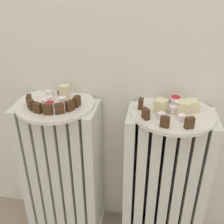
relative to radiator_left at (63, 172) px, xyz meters
name	(u,v)px	position (x,y,z in m)	size (l,w,h in m)	color
radiator_left	(63,172)	(0.00, 0.00, 0.00)	(0.31, 0.16, 0.60)	silver
radiator_right	(164,184)	(0.41, 0.00, 0.00)	(0.31, 0.16, 0.60)	silver
plate_left	(55,104)	(0.00, 0.00, 0.31)	(0.28, 0.28, 0.01)	silver
plate_right	(173,113)	(0.41, 0.00, 0.31)	(0.28, 0.28, 0.01)	silver
dark_cake_slice_left_0	(29,100)	(-0.08, -0.03, 0.34)	(0.03, 0.02, 0.04)	#472B19
dark_cake_slice_left_1	(31,105)	(-0.06, -0.06, 0.34)	(0.03, 0.02, 0.04)	#472B19
dark_cake_slice_left_2	(37,108)	(-0.03, -0.08, 0.34)	(0.03, 0.02, 0.04)	#472B19
dark_cake_slice_left_3	(48,109)	(0.01, -0.09, 0.34)	(0.03, 0.02, 0.04)	#472B19
dark_cake_slice_left_4	(59,109)	(0.04, -0.07, 0.34)	(0.03, 0.02, 0.04)	#472B19
dark_cake_slice_left_5	(70,106)	(0.07, -0.05, 0.34)	(0.03, 0.02, 0.04)	#472B19
dark_cake_slice_left_6	(77,101)	(0.09, -0.01, 0.34)	(0.03, 0.02, 0.04)	#472B19
marble_cake_slice_left_0	(65,91)	(0.02, 0.04, 0.34)	(0.04, 0.03, 0.05)	beige
turkish_delight_left_0	(50,99)	(-0.02, 0.00, 0.33)	(0.02, 0.02, 0.02)	white
turkish_delight_left_1	(63,101)	(0.03, -0.01, 0.33)	(0.03, 0.03, 0.03)	white
turkish_delight_left_2	(50,94)	(-0.04, 0.04, 0.33)	(0.02, 0.02, 0.02)	white
turkish_delight_left_3	(45,102)	(-0.03, -0.02, 0.33)	(0.02, 0.02, 0.02)	white
medjool_date_left_0	(77,97)	(0.07, 0.04, 0.33)	(0.03, 0.02, 0.02)	#4C2814
medjool_date_left_1	(59,92)	(-0.01, 0.07, 0.33)	(0.03, 0.01, 0.02)	#4C2814
jam_bowl_left	(50,105)	(0.00, -0.04, 0.33)	(0.04, 0.04, 0.02)	white
dark_cake_slice_right_0	(141,104)	(0.30, 0.01, 0.34)	(0.03, 0.01, 0.04)	#472B19
dark_cake_slice_right_1	(146,114)	(0.32, -0.06, 0.34)	(0.03, 0.01, 0.04)	#472B19
dark_cake_slice_right_2	(165,122)	(0.38, -0.10, 0.34)	(0.03, 0.01, 0.04)	#472B19
dark_cake_slice_right_3	(189,123)	(0.45, -0.10, 0.34)	(0.03, 0.01, 0.04)	#472B19
marble_cake_slice_right_0	(184,109)	(0.44, -0.02, 0.34)	(0.04, 0.04, 0.05)	beige
marble_cake_slice_right_1	(192,105)	(0.47, 0.02, 0.34)	(0.04, 0.04, 0.04)	beige
marble_cake_slice_right_2	(161,106)	(0.37, -0.02, 0.34)	(0.04, 0.04, 0.05)	beige
turkish_delight_right_0	(161,116)	(0.37, -0.06, 0.33)	(0.02, 0.02, 0.02)	white
turkish_delight_right_1	(177,105)	(0.42, 0.03, 0.33)	(0.02, 0.02, 0.02)	white
turkish_delight_right_2	(173,110)	(0.41, -0.01, 0.33)	(0.02, 0.02, 0.02)	white
turkish_delight_right_3	(181,118)	(0.43, -0.06, 0.33)	(0.02, 0.02, 0.02)	white
medjool_date_right_0	(161,106)	(0.37, 0.02, 0.33)	(0.03, 0.02, 0.02)	#4C2814
medjool_date_right_1	(165,100)	(0.38, 0.06, 0.33)	(0.03, 0.02, 0.02)	#4C2814
medjool_date_right_2	(194,105)	(0.48, 0.05, 0.32)	(0.02, 0.02, 0.01)	#4C2814
jam_bowl_right	(175,99)	(0.42, 0.07, 0.33)	(0.04, 0.04, 0.02)	white
fork	(167,109)	(0.39, 0.01, 0.32)	(0.02, 0.11, 0.00)	#B7B7BC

